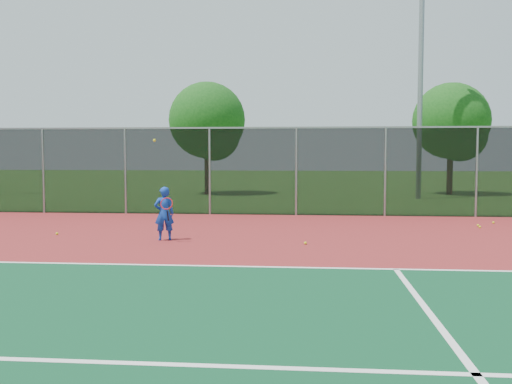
{
  "coord_description": "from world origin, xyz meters",
  "views": [
    {
      "loc": [
        0.35,
        -7.54,
        2.18
      ],
      "look_at": [
        -0.76,
        5.0,
        1.3
      ],
      "focal_mm": 40.0,
      "sensor_mm": 36.0,
      "label": 1
    }
  ],
  "objects": [
    {
      "name": "tree_back_mid",
      "position": [
        7.81,
        22.51,
        3.6
      ],
      "size": [
        3.91,
        3.91,
        5.74
      ],
      "color": "#362613",
      "rests_on": "ground"
    },
    {
      "name": "practice_ball_4",
      "position": [
        -6.14,
        6.72,
        0.06
      ],
      "size": [
        0.07,
        0.07,
        0.07
      ],
      "primitive_type": "sphere",
      "color": "yellow",
      "rests_on": "court_apron"
    },
    {
      "name": "tree_back_left",
      "position": [
        -4.71,
        21.79,
        3.65
      ],
      "size": [
        3.97,
        3.97,
        5.82
      ],
      "color": "#362613",
      "rests_on": "ground"
    },
    {
      "name": "practice_ball_5",
      "position": [
        5.34,
        9.44,
        0.06
      ],
      "size": [
        0.07,
        0.07,
        0.07
      ],
      "primitive_type": "sphere",
      "color": "yellow",
      "rests_on": "court_apron"
    },
    {
      "name": "court_lines",
      "position": [
        2.0,
        -1.88,
        0.03
      ],
      "size": [
        22.1,
        13.05,
        0.0
      ],
      "color": "white",
      "rests_on": "court_apron"
    },
    {
      "name": "practice_ball_0",
      "position": [
        0.33,
        5.74,
        0.06
      ],
      "size": [
        0.07,
        0.07,
        0.07
      ],
      "primitive_type": "sphere",
      "color": "yellow",
      "rests_on": "court_apron"
    },
    {
      "name": "ground",
      "position": [
        0.0,
        0.0,
        0.0
      ],
      "size": [
        120.0,
        120.0,
        0.0
      ],
      "primitive_type": "plane",
      "color": "#2D631C",
      "rests_on": "ground"
    },
    {
      "name": "tennis_player",
      "position": [
        -3.12,
        6.11,
        0.69
      ],
      "size": [
        0.59,
        0.64,
        2.49
      ],
      "color": "#123BA9",
      "rests_on": "court_apron"
    },
    {
      "name": "practice_ball_1",
      "position": [
        6.0,
        10.16,
        0.06
      ],
      "size": [
        0.07,
        0.07,
        0.07
      ],
      "primitive_type": "sphere",
      "color": "yellow",
      "rests_on": "court_apron"
    },
    {
      "name": "court_apron",
      "position": [
        0.0,
        2.0,
        0.01
      ],
      "size": [
        30.0,
        20.0,
        0.02
      ],
      "primitive_type": "cube",
      "color": "maroon",
      "rests_on": "ground"
    },
    {
      "name": "floodlight_n",
      "position": [
        5.57,
        19.64,
        7.36
      ],
      "size": [
        0.9,
        0.4,
        13.15
      ],
      "color": "gray",
      "rests_on": "ground"
    },
    {
      "name": "practice_ball_2",
      "position": [
        5.29,
        9.08,
        0.06
      ],
      "size": [
        0.07,
        0.07,
        0.07
      ],
      "primitive_type": "sphere",
      "color": "yellow",
      "rests_on": "court_apron"
    },
    {
      "name": "fence_back",
      "position": [
        0.0,
        12.0,
        1.56
      ],
      "size": [
        30.0,
        0.06,
        3.03
      ],
      "color": "black",
      "rests_on": "court_apron"
    }
  ]
}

